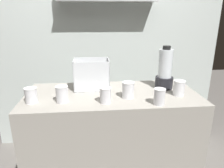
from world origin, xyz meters
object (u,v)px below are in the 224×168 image
at_px(juice_cup_orange_middle, 105,96).
at_px(juice_cup_beet_far_right, 159,98).
at_px(blender_pitcher, 165,71).
at_px(juice_cup_pomegranate_right, 128,91).
at_px(juice_cup_orange_left, 62,95).
at_px(juice_cup_beet_far_left, 31,96).
at_px(juice_cup_mango_rightmost, 179,89).
at_px(carrot_display_bin, 92,79).

relative_size(juice_cup_orange_middle, juice_cup_beet_far_right, 0.99).
distance_m(blender_pitcher, juice_cup_orange_middle, 0.61).
distance_m(juice_cup_pomegranate_right, juice_cup_beet_far_right, 0.25).
bearing_deg(juice_cup_orange_left, blender_pitcher, 15.79).
bearing_deg(juice_cup_orange_middle, juice_cup_beet_far_left, 174.22).
bearing_deg(juice_cup_beet_far_left, blender_pitcher, 12.11).
height_order(blender_pitcher, juice_cup_beet_far_left, blender_pitcher).
relative_size(blender_pitcher, juice_cup_orange_middle, 3.15).
bearing_deg(juice_cup_orange_middle, juice_cup_orange_left, 171.98).
relative_size(blender_pitcher, juice_cup_mango_rightmost, 3.02).
bearing_deg(juice_cup_beet_far_left, juice_cup_pomegranate_right, 2.21).
bearing_deg(juice_cup_beet_far_right, juice_cup_mango_rightmost, 37.41).
height_order(carrot_display_bin, juice_cup_beet_far_left, carrot_display_bin).
height_order(juice_cup_beet_far_left, juice_cup_beet_far_right, juice_cup_beet_far_right).
height_order(carrot_display_bin, juice_cup_orange_left, carrot_display_bin).
bearing_deg(carrot_display_bin, juice_cup_beet_far_left, -147.68).
height_order(juice_cup_orange_middle, juice_cup_beet_far_right, juice_cup_beet_far_right).
distance_m(juice_cup_beet_far_left, juice_cup_pomegranate_right, 0.71).
xyz_separation_m(blender_pitcher, juice_cup_mango_rightmost, (0.06, -0.19, -0.10)).
xyz_separation_m(juice_cup_pomegranate_right, juice_cup_mango_rightmost, (0.41, 0.01, -0.00)).
height_order(carrot_display_bin, juice_cup_mango_rightmost, carrot_display_bin).
distance_m(carrot_display_bin, juice_cup_orange_middle, 0.35).
bearing_deg(juice_cup_orange_left, juice_cup_pomegranate_right, 4.37).
height_order(juice_cup_pomegranate_right, juice_cup_beet_far_right, juice_cup_pomegranate_right).
height_order(carrot_display_bin, juice_cup_beet_far_right, carrot_display_bin).
bearing_deg(juice_cup_beet_far_left, carrot_display_bin, 32.32).
relative_size(juice_cup_beet_far_left, juice_cup_beet_far_right, 0.96).
bearing_deg(blender_pitcher, juice_cup_beet_far_right, -113.63).
xyz_separation_m(carrot_display_bin, juice_cup_mango_rightmost, (0.69, -0.23, -0.03)).
distance_m(juice_cup_orange_middle, juice_cup_beet_far_right, 0.38).
bearing_deg(juice_cup_orange_middle, juice_cup_mango_rightmost, 9.31).
relative_size(juice_cup_beet_far_left, juice_cup_orange_left, 0.92).
bearing_deg(juice_cup_beet_far_left, juice_cup_orange_left, -2.58).
bearing_deg(blender_pitcher, juice_cup_orange_left, -164.21).
bearing_deg(juice_cup_pomegranate_right, blender_pitcher, 29.75).
distance_m(blender_pitcher, juice_cup_beet_far_left, 1.09).
xyz_separation_m(blender_pitcher, juice_cup_pomegranate_right, (-0.35, -0.20, -0.09)).
bearing_deg(juice_cup_orange_middle, carrot_display_bin, 106.29).
bearing_deg(juice_cup_beet_far_left, juice_cup_orange_middle, -5.78).
relative_size(carrot_display_bin, juice_cup_mango_rightmost, 2.45).
relative_size(juice_cup_beet_far_left, juice_cup_orange_middle, 0.97).
relative_size(juice_cup_orange_middle, juice_cup_mango_rightmost, 0.96).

